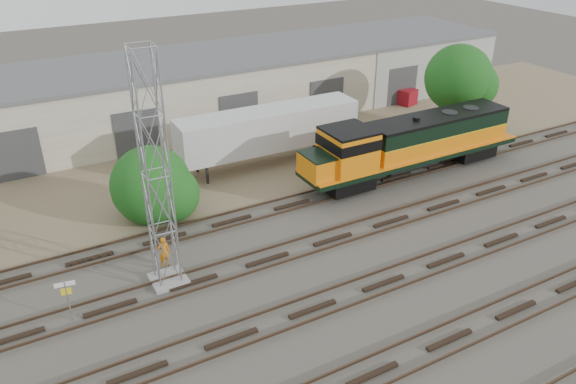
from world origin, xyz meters
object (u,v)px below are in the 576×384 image
locomotive (410,144)px  worker (164,252)px  signal_tower (156,179)px  semi_trailer (273,130)px

locomotive → worker: locomotive is taller
locomotive → signal_tower: signal_tower is taller
signal_tower → locomotive: bearing=11.7°
locomotive → semi_trailer: size_ratio=1.27×
signal_tower → worker: size_ratio=6.87×
locomotive → worker: (-17.63, -2.35, -1.45)m
worker → semi_trailer: size_ratio=0.13×
semi_trailer → locomotive: bearing=-40.2°
worker → signal_tower: bearing=87.2°
locomotive → signal_tower: bearing=-168.3°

